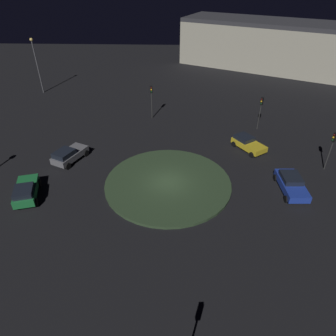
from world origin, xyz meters
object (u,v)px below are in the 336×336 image
(traffic_light_north, at_px, (151,96))
(streetlamp_northwest, at_px, (36,60))
(car_green, at_px, (26,191))
(car_yellow, at_px, (248,143))
(traffic_light_east, at_px, (332,144))
(traffic_light_northeast, at_px, (261,107))
(car_grey, at_px, (69,155))
(car_blue, at_px, (291,184))
(store_building, at_px, (282,46))

(traffic_light_north, distance_m, streetlamp_northwest, 20.73)
(car_green, relative_size, car_yellow, 1.03)
(traffic_light_east, bearing_deg, car_green, 0.09)
(traffic_light_northeast, bearing_deg, car_yellow, 19.07)
(car_green, bearing_deg, car_grey, -33.28)
(car_grey, xyz_separation_m, traffic_light_north, (7.87, 11.10, 2.35))
(car_blue, xyz_separation_m, traffic_light_east, (4.50, 3.64, 2.19))
(car_blue, relative_size, car_grey, 1.04)
(car_yellow, relative_size, traffic_light_northeast, 1.02)
(car_green, bearing_deg, car_yellow, -81.94)
(car_grey, distance_m, traffic_light_east, 26.47)
(traffic_light_northeast, relative_size, streetlamp_northwest, 0.50)
(store_building, bearing_deg, car_green, 77.27)
(car_grey, distance_m, streetlamp_northwest, 23.34)
(car_yellow, relative_size, streetlamp_northwest, 0.51)
(car_yellow, xyz_separation_m, traffic_light_north, (-11.40, 7.77, 2.46))
(traffic_light_east, bearing_deg, car_blue, 27.77)
(car_green, height_order, car_blue, car_green)
(traffic_light_northeast, xyz_separation_m, streetlamp_northwest, (-31.98, 12.01, 2.18))
(car_grey, relative_size, traffic_light_east, 1.06)
(car_yellow, relative_size, car_grey, 0.98)
(car_blue, bearing_deg, streetlamp_northwest, -129.41)
(traffic_light_east, distance_m, traffic_light_northeast, 10.16)
(store_building, bearing_deg, car_yellow, 95.68)
(store_building, bearing_deg, traffic_light_east, 108.62)
(traffic_light_north, bearing_deg, traffic_light_northeast, 68.19)
(traffic_light_north, bearing_deg, car_grey, -45.66)
(streetlamp_northwest, bearing_deg, traffic_light_east, -29.46)
(car_grey, bearing_deg, streetlamp_northwest, 52.07)
(car_yellow, xyz_separation_m, streetlamp_northwest, (-29.85, 17.02, 4.45))
(car_yellow, relative_size, traffic_light_east, 1.03)
(car_blue, relative_size, traffic_light_north, 1.02)
(traffic_light_northeast, bearing_deg, store_building, -157.51)
(car_yellow, distance_m, streetlamp_northwest, 34.65)
(streetlamp_northwest, bearing_deg, car_grey, -62.55)
(car_yellow, height_order, store_building, store_building)
(traffic_light_east, distance_m, traffic_light_north, 21.85)
(car_green, height_order, store_building, store_building)
(traffic_light_north, height_order, streetlamp_northwest, streetlamp_northwest)
(traffic_light_north, bearing_deg, car_yellow, 45.43)
(car_green, height_order, streetlamp_northwest, streetlamp_northwest)
(traffic_light_north, bearing_deg, traffic_light_east, 47.57)
(traffic_light_north, bearing_deg, store_building, 125.65)
(car_yellow, height_order, streetlamp_northwest, streetlamp_northwest)
(traffic_light_northeast, distance_m, streetlamp_northwest, 34.23)
(traffic_light_north, xyz_separation_m, streetlamp_northwest, (-18.45, 9.26, 1.99))
(car_green, height_order, car_grey, car_grey)
(car_grey, distance_m, store_building, 46.75)
(car_grey, height_order, streetlamp_northwest, streetlamp_northwest)
(car_blue, bearing_deg, traffic_light_north, -139.80)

